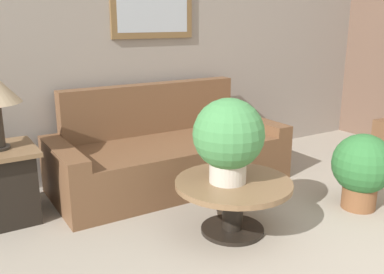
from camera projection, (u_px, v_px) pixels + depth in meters
The scene contains 6 objects.
wall_back at pixel (177, 43), 4.53m from camera, with size 7.35×0.09×2.60m.
couch_main at pixel (168, 154), 4.14m from camera, with size 2.22×0.96×0.93m.
coffee_table at pixel (233, 195), 3.16m from camera, with size 0.86×0.86×0.41m.
side_table at pixel (0, 184), 3.35m from camera, with size 0.58×0.58×0.59m.
potted_plant_on_table at pixel (229, 137), 3.03m from camera, with size 0.51×0.51×0.62m.
potted_plant_floor at pixel (362, 168), 3.55m from camera, with size 0.50×0.50×0.65m.
Camera 1 is at (-2.29, -0.78, 1.55)m, focal length 40.00 mm.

